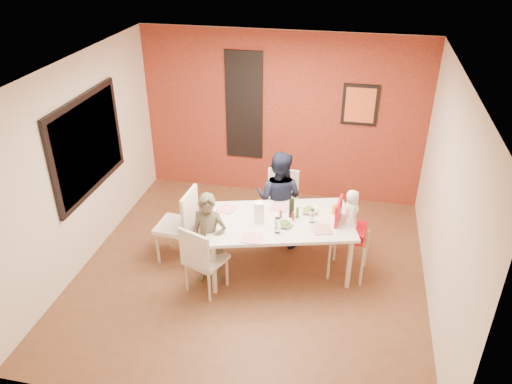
% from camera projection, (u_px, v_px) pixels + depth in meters
% --- Properties ---
extents(ground, '(4.50, 4.50, 0.00)m').
position_uv_depth(ground, '(251.00, 271.00, 6.66)').
color(ground, brown).
rests_on(ground, ground).
extents(ceiling, '(4.50, 4.50, 0.02)m').
position_uv_depth(ceiling, '(250.00, 71.00, 5.34)').
color(ceiling, white).
rests_on(ceiling, wall_back).
extents(wall_back, '(4.50, 0.02, 2.70)m').
position_uv_depth(wall_back, '(282.00, 117.00, 7.92)').
color(wall_back, beige).
rests_on(wall_back, ground).
extents(wall_front, '(4.50, 0.02, 2.70)m').
position_uv_depth(wall_front, '(191.00, 309.00, 4.08)').
color(wall_front, beige).
rests_on(wall_front, ground).
extents(wall_left, '(0.02, 4.50, 2.70)m').
position_uv_depth(wall_left, '(80.00, 165.00, 6.41)').
color(wall_left, beige).
rests_on(wall_left, ground).
extents(wall_right, '(0.02, 4.50, 2.70)m').
position_uv_depth(wall_right, '(446.00, 202.00, 5.59)').
color(wall_right, beige).
rests_on(wall_right, ground).
extents(brick_accent_wall, '(4.50, 0.02, 2.70)m').
position_uv_depth(brick_accent_wall, '(281.00, 117.00, 7.90)').
color(brick_accent_wall, maroon).
rests_on(brick_accent_wall, ground).
extents(picture_window_frame, '(0.05, 1.70, 1.30)m').
position_uv_depth(picture_window_frame, '(88.00, 145.00, 6.48)').
color(picture_window_frame, black).
rests_on(picture_window_frame, wall_left).
extents(picture_window_pane, '(0.02, 1.55, 1.15)m').
position_uv_depth(picture_window_pane, '(89.00, 145.00, 6.47)').
color(picture_window_pane, black).
rests_on(picture_window_pane, wall_left).
extents(glassblock_strip, '(0.55, 0.03, 1.70)m').
position_uv_depth(glassblock_strip, '(244.00, 106.00, 7.92)').
color(glassblock_strip, silver).
rests_on(glassblock_strip, wall_back).
extents(glassblock_surround, '(0.60, 0.03, 1.76)m').
position_uv_depth(glassblock_surround, '(244.00, 106.00, 7.92)').
color(glassblock_surround, black).
rests_on(glassblock_surround, wall_back).
extents(art_print_frame, '(0.54, 0.03, 0.64)m').
position_uv_depth(art_print_frame, '(360.00, 105.00, 7.52)').
color(art_print_frame, black).
rests_on(art_print_frame, wall_back).
extents(art_print_canvas, '(0.44, 0.01, 0.54)m').
position_uv_depth(art_print_canvas, '(360.00, 105.00, 7.51)').
color(art_print_canvas, orange).
rests_on(art_print_canvas, wall_back).
extents(dining_table, '(2.06, 1.48, 0.77)m').
position_uv_depth(dining_table, '(279.00, 224.00, 6.37)').
color(dining_table, white).
rests_on(dining_table, ground).
extents(chair_near, '(0.57, 0.57, 0.95)m').
position_uv_depth(chair_near, '(201.00, 257.00, 6.05)').
color(chair_near, silver).
rests_on(chair_near, ground).
extents(chair_far, '(0.45, 0.45, 0.97)m').
position_uv_depth(chair_far, '(282.00, 199.00, 7.24)').
color(chair_far, white).
rests_on(chair_far, ground).
extents(chair_left, '(0.52, 0.52, 1.05)m').
position_uv_depth(chair_left, '(182.00, 221.00, 6.65)').
color(chair_left, white).
rests_on(chair_left, ground).
extents(high_chair, '(0.50, 0.50, 1.07)m').
position_uv_depth(high_chair, '(347.00, 231.00, 6.34)').
color(high_chair, red).
rests_on(high_chair, ground).
extents(child_near, '(0.46, 0.30, 1.26)m').
position_uv_depth(child_near, '(209.00, 240.00, 6.20)').
color(child_near, brown).
rests_on(child_near, ground).
extents(child_far, '(0.77, 0.65, 1.41)m').
position_uv_depth(child_far, '(279.00, 198.00, 6.96)').
color(child_far, black).
rests_on(child_far, ground).
extents(toddler, '(0.23, 0.32, 0.61)m').
position_uv_depth(toddler, '(351.00, 212.00, 6.19)').
color(toddler, white).
rests_on(toddler, high_chair).
extents(plate_near_left, '(0.24, 0.24, 0.01)m').
position_uv_depth(plate_near_left, '(252.00, 238.00, 5.97)').
color(plate_near_left, white).
rests_on(plate_near_left, dining_table).
extents(plate_far_mid, '(0.27, 0.27, 0.01)m').
position_uv_depth(plate_far_mid, '(280.00, 207.00, 6.60)').
color(plate_far_mid, white).
rests_on(plate_far_mid, dining_table).
extents(plate_near_right, '(0.29, 0.29, 0.01)m').
position_uv_depth(plate_near_right, '(322.00, 230.00, 6.14)').
color(plate_near_right, silver).
rests_on(plate_near_right, dining_table).
extents(plate_far_left, '(0.28, 0.28, 0.01)m').
position_uv_depth(plate_far_left, '(227.00, 209.00, 6.56)').
color(plate_far_left, white).
rests_on(plate_far_left, dining_table).
extents(salad_bowl_a, '(0.23, 0.23, 0.05)m').
position_uv_depth(salad_bowl_a, '(285.00, 224.00, 6.21)').
color(salad_bowl_a, white).
rests_on(salad_bowl_a, dining_table).
extents(salad_bowl_b, '(0.26, 0.26, 0.05)m').
position_uv_depth(salad_bowl_b, '(309.00, 210.00, 6.50)').
color(salad_bowl_b, white).
rests_on(salad_bowl_b, dining_table).
extents(wine_bottle, '(0.07, 0.07, 0.25)m').
position_uv_depth(wine_bottle, '(292.00, 208.00, 6.35)').
color(wine_bottle, black).
rests_on(wine_bottle, dining_table).
extents(wine_glass_a, '(0.07, 0.07, 0.20)m').
position_uv_depth(wine_glass_a, '(278.00, 225.00, 6.04)').
color(wine_glass_a, silver).
rests_on(wine_glass_a, dining_table).
extents(wine_glass_b, '(0.06, 0.06, 0.18)m').
position_uv_depth(wine_glass_b, '(312.00, 216.00, 6.26)').
color(wine_glass_b, silver).
rests_on(wine_glass_b, dining_table).
extents(paper_towel_roll, '(0.13, 0.13, 0.28)m').
position_uv_depth(paper_towel_roll, '(259.00, 212.00, 6.24)').
color(paper_towel_roll, white).
rests_on(paper_towel_roll, dining_table).
extents(condiment_red, '(0.03, 0.03, 0.13)m').
position_uv_depth(condiment_red, '(293.00, 217.00, 6.29)').
color(condiment_red, red).
rests_on(condiment_red, dining_table).
extents(condiment_green, '(0.04, 0.04, 0.15)m').
position_uv_depth(condiment_green, '(297.00, 213.00, 6.35)').
color(condiment_green, '#2F6E24').
rests_on(condiment_green, dining_table).
extents(condiment_brown, '(0.04, 0.04, 0.14)m').
position_uv_depth(condiment_brown, '(281.00, 215.00, 6.31)').
color(condiment_brown, brown).
rests_on(condiment_brown, dining_table).
extents(sippy_cup, '(0.07, 0.07, 0.12)m').
position_uv_depth(sippy_cup, '(334.00, 210.00, 6.44)').
color(sippy_cup, orange).
rests_on(sippy_cup, dining_table).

